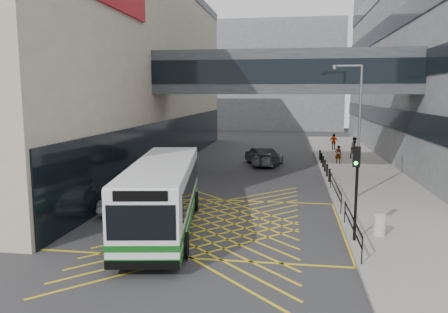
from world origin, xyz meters
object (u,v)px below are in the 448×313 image
at_px(street_lamp, 356,123).
at_px(pedestrian_a, 338,155).
at_px(car_dark, 261,156).
at_px(pedestrian_c, 334,142).
at_px(litter_bin, 380,225).
at_px(traffic_light, 356,180).
at_px(car_white, 130,198).
at_px(car_silver, 268,157).
at_px(pedestrian_b, 355,148).
at_px(bus, 163,193).

distance_m(street_lamp, pedestrian_a, 12.64).
xyz_separation_m(car_dark, pedestrian_c, (7.02, 10.38, 0.24)).
bearing_deg(pedestrian_a, street_lamp, 87.05).
relative_size(litter_bin, pedestrian_c, 0.52).
bearing_deg(traffic_light, car_dark, 124.55).
bearing_deg(pedestrian_a, litter_bin, 87.95).
relative_size(car_white, pedestrian_c, 2.57).
xyz_separation_m(car_silver, traffic_light, (4.48, -19.23, 1.94)).
bearing_deg(litter_bin, car_dark, 108.65).
relative_size(car_white, pedestrian_b, 2.25).
relative_size(street_lamp, pedestrian_c, 4.47).
relative_size(traffic_light, pedestrian_b, 2.01).
bearing_deg(car_dark, pedestrian_a, 165.35).
bearing_deg(pedestrian_c, car_silver, 80.06).
distance_m(street_lamp, pedestrian_b, 16.17).
bearing_deg(car_white, pedestrian_a, -112.56).
distance_m(car_white, car_dark, 16.84).
xyz_separation_m(bus, pedestrian_c, (10.13, 28.75, -0.64)).
bearing_deg(street_lamp, car_white, -157.74).
height_order(bus, traffic_light, traffic_light).
bearing_deg(litter_bin, street_lamp, 90.74).
bearing_deg(car_white, traffic_light, 175.57).
relative_size(bus, car_dark, 2.30).
bearing_deg(pedestrian_b, bus, -146.57).
height_order(car_silver, pedestrian_b, pedestrian_b).
bearing_deg(traffic_light, car_white, -178.05).
bearing_deg(bus, traffic_light, -15.87).
relative_size(pedestrian_a, pedestrian_b, 0.81).
bearing_deg(pedestrian_a, bus, 62.15).
xyz_separation_m(bus, car_white, (-2.54, 2.50, -0.95)).
height_order(car_dark, pedestrian_a, pedestrian_a).
bearing_deg(car_silver, traffic_light, 114.77).
distance_m(traffic_light, pedestrian_a, 20.26).
xyz_separation_m(car_dark, traffic_light, (5.07, -19.33, 1.90)).
distance_m(car_white, pedestrian_a, 20.62).
distance_m(car_silver, pedestrian_b, 8.93).
xyz_separation_m(car_white, litter_bin, (11.87, -2.57, -0.09)).
xyz_separation_m(traffic_light, pedestrian_c, (1.95, 29.72, -1.67)).
bearing_deg(car_silver, car_dark, 1.80).
bearing_deg(pedestrian_c, car_dark, 77.51).
height_order(litter_bin, pedestrian_b, pedestrian_b).
distance_m(traffic_light, litter_bin, 2.53).
bearing_deg(car_dark, litter_bin, 86.95).
height_order(car_white, litter_bin, car_white).
bearing_deg(litter_bin, pedestrian_b, 84.72).
bearing_deg(car_dark, car_white, 48.71).
height_order(litter_bin, pedestrian_a, pedestrian_a).
xyz_separation_m(pedestrian_b, pedestrian_c, (-1.31, 6.05, -0.12)).
distance_m(traffic_light, pedestrian_b, 23.94).
xyz_separation_m(car_silver, pedestrian_b, (7.74, 4.44, 0.40)).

